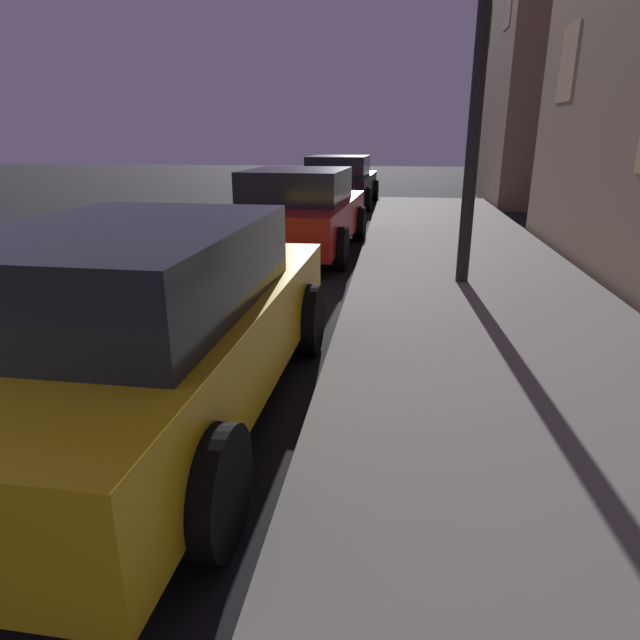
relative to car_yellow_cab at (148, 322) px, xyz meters
The scene contains 4 objects.
car_yellow_cab is the anchor object (origin of this frame).
car_red 6.12m from the car_yellow_cab, 90.00° to the left, with size 2.24×4.24×1.43m.
car_black 13.08m from the car_yellow_cab, 90.00° to the left, with size 2.24×4.33×1.43m.
building_far 18.74m from the car_yellow_cab, 65.19° to the left, with size 6.27×8.36×11.40m.
Camera 1 is at (4.54, 0.37, 1.96)m, focal length 30.58 mm.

